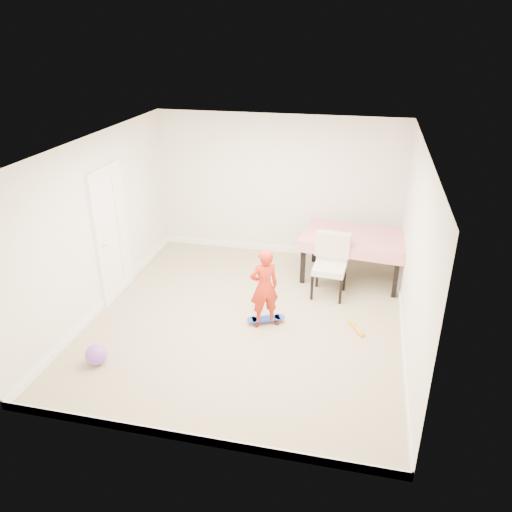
% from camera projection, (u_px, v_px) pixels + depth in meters
% --- Properties ---
extents(ground, '(5.00, 5.00, 0.00)m').
position_uv_depth(ground, '(247.00, 318.00, 7.44)').
color(ground, tan).
rests_on(ground, ground).
extents(ceiling, '(4.50, 5.00, 0.04)m').
position_uv_depth(ceiling, '(245.00, 146.00, 6.35)').
color(ceiling, white).
rests_on(ceiling, wall_back).
extents(wall_back, '(4.50, 0.04, 2.60)m').
position_uv_depth(wall_back, '(278.00, 187.00, 9.09)').
color(wall_back, silver).
rests_on(wall_back, ground).
extents(wall_front, '(4.50, 0.04, 2.60)m').
position_uv_depth(wall_front, '(183.00, 338.00, 4.70)').
color(wall_front, silver).
rests_on(wall_front, ground).
extents(wall_left, '(0.04, 5.00, 2.60)m').
position_uv_depth(wall_left, '(99.00, 225.00, 7.34)').
color(wall_left, silver).
rests_on(wall_left, ground).
extents(wall_right, '(0.04, 5.00, 2.60)m').
position_uv_depth(wall_right, '(413.00, 253.00, 6.45)').
color(wall_right, silver).
rests_on(wall_right, ground).
extents(door, '(0.11, 0.94, 2.11)m').
position_uv_depth(door, '(111.00, 235.00, 7.72)').
color(door, white).
rests_on(door, ground).
extents(baseboard_back, '(4.50, 0.02, 0.12)m').
position_uv_depth(baseboard_back, '(277.00, 248.00, 9.62)').
color(baseboard_back, white).
rests_on(baseboard_back, ground).
extents(baseboard_front, '(4.50, 0.02, 0.12)m').
position_uv_depth(baseboard_front, '(190.00, 438.00, 5.22)').
color(baseboard_front, white).
rests_on(baseboard_front, ground).
extents(baseboard_left, '(0.02, 5.00, 0.12)m').
position_uv_depth(baseboard_left, '(109.00, 299.00, 7.86)').
color(baseboard_left, white).
rests_on(baseboard_left, ground).
extents(baseboard_right, '(0.02, 5.00, 0.12)m').
position_uv_depth(baseboard_right, '(402.00, 334.00, 6.97)').
color(baseboard_right, white).
rests_on(baseboard_right, ground).
extents(dining_table, '(1.82, 1.25, 0.80)m').
position_uv_depth(dining_table, '(353.00, 257.00, 8.47)').
color(dining_table, red).
rests_on(dining_table, ground).
extents(dining_chair, '(0.60, 0.67, 1.01)m').
position_uv_depth(dining_chair, '(330.00, 267.00, 7.88)').
color(dining_chair, white).
rests_on(dining_chair, ground).
extents(skateboard, '(0.60, 0.41, 0.08)m').
position_uv_depth(skateboard, '(266.00, 320.00, 7.32)').
color(skateboard, blue).
rests_on(skateboard, ground).
extents(child, '(0.50, 0.45, 1.16)m').
position_uv_depth(child, '(264.00, 289.00, 7.07)').
color(child, red).
rests_on(child, ground).
extents(balloon, '(0.28, 0.28, 0.28)m').
position_uv_depth(balloon, '(96.00, 355.00, 6.40)').
color(balloon, '#8C53C8').
rests_on(balloon, ground).
extents(foam_toy, '(0.25, 0.38, 0.06)m').
position_uv_depth(foam_toy, '(356.00, 328.00, 7.15)').
color(foam_toy, gold).
rests_on(foam_toy, ground).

